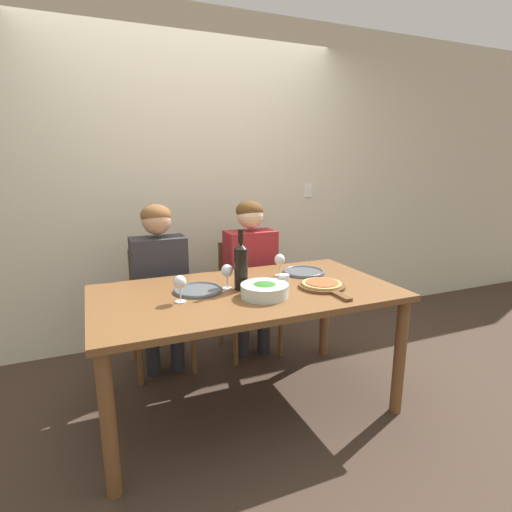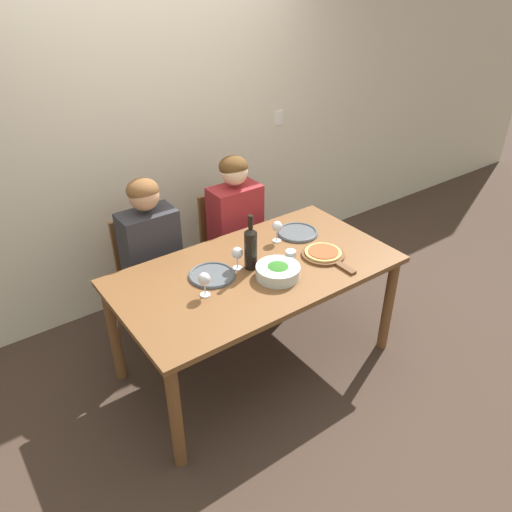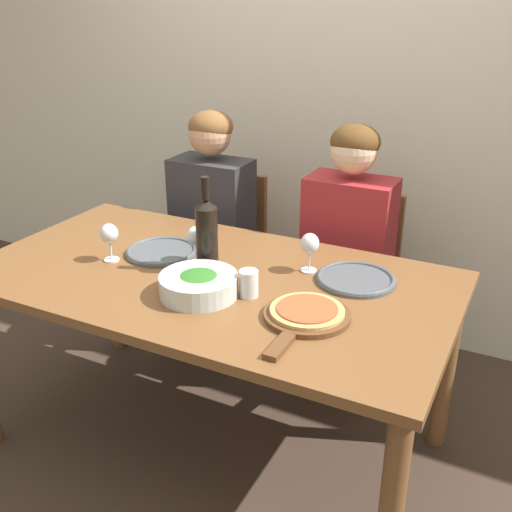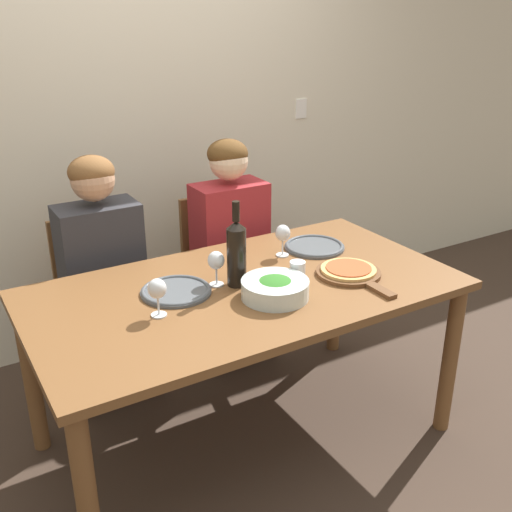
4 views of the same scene
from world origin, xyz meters
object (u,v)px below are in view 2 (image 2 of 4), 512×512
person_man (237,219)px  wine_glass_left (204,280)px  chair_left (149,271)px  wine_glass_right (277,228)px  dinner_plate_left (212,275)px  dinner_plate_right (297,232)px  person_woman (151,247)px  wine_bottle (251,247)px  wine_glass_centre (237,254)px  pizza_on_board (324,254)px  water_tumbler (291,257)px  chair_right (230,243)px  broccoli_bowl (278,271)px

person_man → wine_glass_left: size_ratio=8.14×
chair_left → wine_glass_right: 1.00m
dinner_plate_left → dinner_plate_right: 0.78m
person_woman → wine_bottle: 0.76m
wine_glass_centre → wine_glass_left: bearing=-157.9°
person_man → pizza_on_board: person_man is taller
person_man → dinner_plate_right: size_ratio=4.27×
dinner_plate_right → water_tumbler: bearing=-136.5°
chair_right → dinner_plate_right: bearing=-71.7°
person_man → wine_glass_right: bearing=-88.7°
person_man → wine_glass_centre: bearing=-123.5°
wine_bottle → broccoli_bowl: wine_bottle is taller
wine_glass_centre → dinner_plate_right: bearing=12.0°
chair_right → water_tumbler: bearing=-96.5°
dinner_plate_left → wine_glass_right: 0.60m
chair_right → water_tumbler: chair_right is taller
chair_left → person_man: 0.75m
dinner_plate_left → wine_glass_centre: bearing=-6.0°
dinner_plate_right → wine_bottle: bearing=-162.3°
broccoli_bowl → wine_glass_right: wine_glass_right is taller
wine_bottle → dinner_plate_right: bearing=17.7°
person_woman → wine_glass_right: 0.87m
chair_left → person_woman: bearing=-90.0°
chair_right → dinner_plate_left: chair_right is taller
dinner_plate_right → water_tumbler: 0.40m
person_man → wine_bottle: bearing=-116.9°
pizza_on_board → person_man: bearing=99.6°
wine_bottle → wine_glass_left: (-0.38, -0.09, -0.04)m
chair_right → pizza_on_board: bearing=-81.5°
person_man → wine_glass_centre: size_ratio=8.14×
wine_glass_left → chair_left: bearing=89.4°
dinner_plate_left → wine_glass_right: size_ratio=1.91×
person_woman → wine_glass_right: (0.71, -0.48, 0.13)m
pizza_on_board → wine_glass_centre: bearing=158.8°
dinner_plate_left → wine_glass_centre: size_ratio=1.91×
dinner_plate_right → chair_right: bearing=108.3°
broccoli_bowl → water_tumbler: 0.17m
wine_bottle → pizza_on_board: wine_bottle is taller
dinner_plate_left → broccoli_bowl: bearing=-36.6°
person_woman → pizza_on_board: 1.17m
water_tumbler → dinner_plate_left: bearing=160.6°
broccoli_bowl → dinner_plate_right: (0.45, 0.35, -0.03)m
wine_bottle → wine_glass_centre: 0.09m
dinner_plate_right → chair_left: bearing=146.8°
broccoli_bowl → pizza_on_board: 0.39m
person_woman → wine_bottle: (0.37, -0.64, 0.18)m
person_man → dinner_plate_left: size_ratio=4.27×
chair_right → wine_bottle: bearing=-113.5°
person_man → broccoli_bowl: person_man is taller
chair_left → wine_glass_left: bearing=-90.6°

